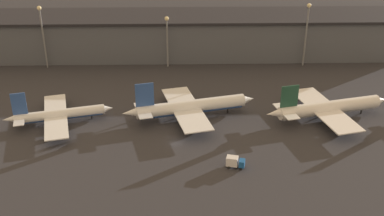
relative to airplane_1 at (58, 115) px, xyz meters
The scene contains 9 objects.
ground 41.81m from the airplane_1, 19.80° to the right, with size 600.00×600.00×0.00m, color #2D2D33.
terminal_building 76.37m from the airplane_1, 58.96° to the left, with size 196.19×26.72×18.62m.
airplane_1 is the anchor object (origin of this frame).
airplane_2 44.23m from the airplane_1, ahead, with size 46.08×35.46×14.44m.
airplane_3 91.17m from the airplane_1, ahead, with size 45.03×35.51×13.90m.
service_vehicle_1 63.12m from the airplane_1, 26.67° to the right, with size 5.67×3.63×3.38m.
lamp_post_0 54.86m from the airplane_1, 107.89° to the left, with size 1.80×1.80×26.81m.
lamp_post_1 62.74m from the airplane_1, 54.93° to the left, with size 1.80×1.80×22.09m.
lamp_post_2 107.76m from the airplane_1, 28.22° to the left, with size 1.80×1.80×27.24m.
Camera 1 is at (2.37, -129.62, 77.00)m, focal length 45.00 mm.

